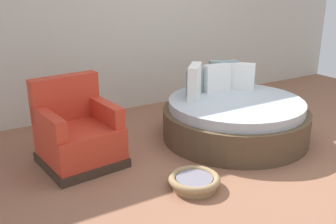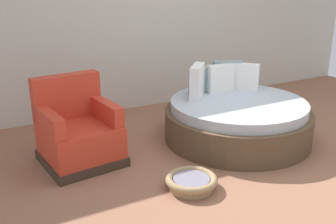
% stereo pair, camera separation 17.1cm
% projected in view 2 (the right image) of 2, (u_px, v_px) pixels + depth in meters
% --- Properties ---
extents(ground_plane, '(8.00, 8.00, 0.02)m').
position_uv_depth(ground_plane, '(261.00, 165.00, 4.31)').
color(ground_plane, '#936047').
extents(back_wall, '(8.00, 0.12, 2.73)m').
position_uv_depth(back_wall, '(156.00, 18.00, 5.97)').
color(back_wall, beige).
rests_on(back_wall, ground_plane).
extents(round_daybed, '(1.84, 1.84, 0.93)m').
position_uv_depth(round_daybed, '(236.00, 118.00, 4.92)').
color(round_daybed, brown).
rests_on(round_daybed, ground_plane).
extents(red_armchair, '(0.88, 0.88, 0.94)m').
position_uv_depth(red_armchair, '(78.00, 133.00, 4.29)').
color(red_armchair, '#38281E').
rests_on(red_armchair, ground_plane).
extents(pet_basket, '(0.51, 0.51, 0.13)m').
position_uv_depth(pet_basket, '(191.00, 182.00, 3.79)').
color(pet_basket, '#9E7F56').
rests_on(pet_basket, ground_plane).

